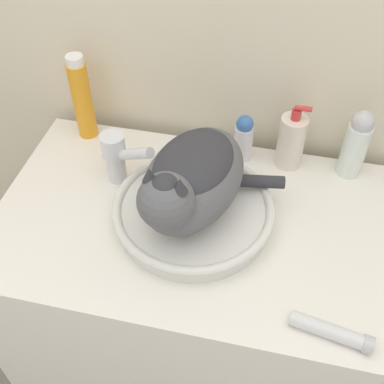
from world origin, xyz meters
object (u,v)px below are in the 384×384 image
object	(u,v)px
cat	(191,178)
faucet	(118,155)
cream_tube	(332,332)
shampoo_bottle_tall	(82,98)
deodorant_stick	(244,137)
lotion_bottle_white	(356,144)
soap_pump_bottle	(291,141)

from	to	relation	value
cat	faucet	xyz separation A→B (m)	(-0.19, 0.10, -0.06)
cat	cream_tube	size ratio (longest dim) A/B	2.16
cat	cream_tube	distance (m)	0.38
shampoo_bottle_tall	deodorant_stick	world-z (taller)	shampoo_bottle_tall
shampoo_bottle_tall	deodorant_stick	size ratio (longest dim) A/B	1.87
lotion_bottle_white	deodorant_stick	world-z (taller)	lotion_bottle_white
faucet	shampoo_bottle_tall	world-z (taller)	shampoo_bottle_tall
cat	lotion_bottle_white	size ratio (longest dim) A/B	1.85
lotion_bottle_white	cat	bearing A→B (deg)	-143.44
deodorant_stick	cream_tube	bearing A→B (deg)	-62.79
cream_tube	shampoo_bottle_tall	bearing A→B (deg)	144.94
cat	deodorant_stick	bearing A→B (deg)	176.09
cat	faucet	distance (m)	0.22
cat	soap_pump_bottle	size ratio (longest dim) A/B	1.90
shampoo_bottle_tall	lotion_bottle_white	distance (m)	0.66
lotion_bottle_white	cream_tube	size ratio (longest dim) A/B	1.17
cream_tube	lotion_bottle_white	bearing A→B (deg)	86.32
cat	shampoo_bottle_tall	bearing A→B (deg)	-113.73
cat	faucet	size ratio (longest dim) A/B	2.19
cat	cream_tube	xyz separation A→B (m)	(0.30, -0.20, -0.13)
soap_pump_bottle	cream_tube	world-z (taller)	soap_pump_bottle
cat	deodorant_stick	world-z (taller)	cat
shampoo_bottle_tall	soap_pump_bottle	size ratio (longest dim) A/B	1.32
deodorant_stick	shampoo_bottle_tall	bearing A→B (deg)	180.00
lotion_bottle_white	shampoo_bottle_tall	bearing A→B (deg)	-180.00
cat	faucet	world-z (taller)	cat
soap_pump_bottle	cream_tube	distance (m)	0.46
cat	lotion_bottle_white	distance (m)	0.42
deodorant_stick	cat	bearing A→B (deg)	-106.81
shampoo_bottle_tall	deodorant_stick	bearing A→B (deg)	0.00
deodorant_stick	cream_tube	distance (m)	0.50
shampoo_bottle_tall	cream_tube	distance (m)	0.78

